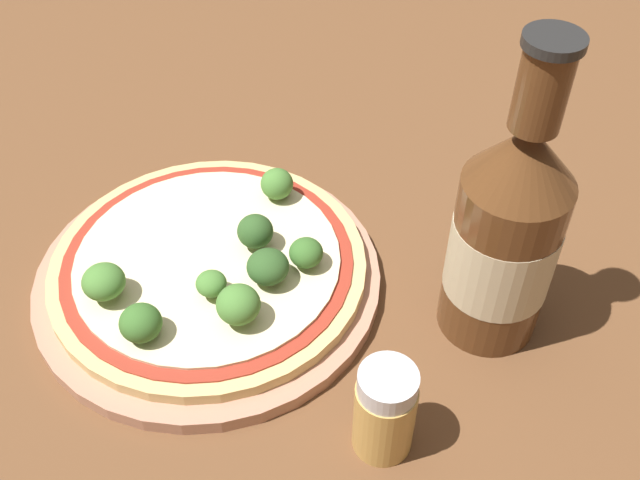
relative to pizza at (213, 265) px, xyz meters
name	(u,v)px	position (x,y,z in m)	size (l,w,h in m)	color
ground_plane	(215,272)	(0.00, 0.01, -0.02)	(3.00, 3.00, 0.00)	brown
plate	(206,278)	(-0.01, 0.00, -0.01)	(0.26, 0.26, 0.01)	tan
pizza	(213,265)	(0.00, 0.00, 0.00)	(0.24, 0.24, 0.01)	tan
broccoli_floret_0	(277,184)	(0.03, 0.08, 0.02)	(0.03, 0.03, 0.03)	#89A866
broccoli_floret_1	(141,323)	(-0.02, -0.08, 0.02)	(0.03, 0.03, 0.03)	#89A866
broccoli_floret_2	(211,284)	(0.01, -0.03, 0.02)	(0.02, 0.02, 0.02)	#89A866
broccoli_floret_3	(307,251)	(0.07, 0.01, 0.02)	(0.03, 0.03, 0.02)	#89A866
broccoli_floret_4	(255,231)	(0.03, 0.02, 0.02)	(0.03, 0.03, 0.03)	#89A866
broccoli_floret_5	(104,282)	(-0.06, -0.05, 0.02)	(0.03, 0.03, 0.03)	#89A866
broccoli_floret_6	(268,267)	(0.05, -0.01, 0.02)	(0.03, 0.03, 0.03)	#89A866
broccoli_floret_7	(238,305)	(0.04, -0.05, 0.02)	(0.03, 0.03, 0.03)	#89A866
beer_bottle	(506,235)	(0.21, 0.01, 0.07)	(0.07, 0.07, 0.23)	#563319
pepper_shaker	(385,411)	(0.15, -0.11, 0.02)	(0.04, 0.04, 0.07)	tan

